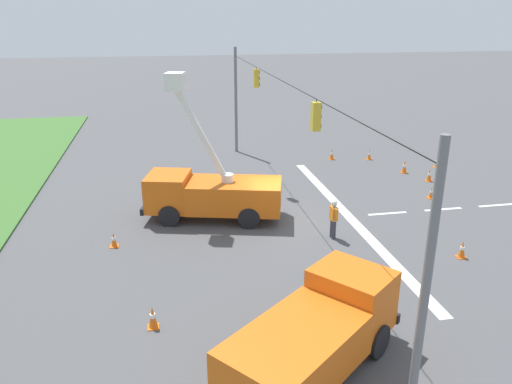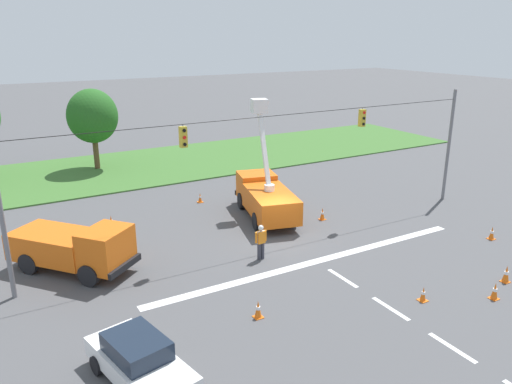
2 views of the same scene
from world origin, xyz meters
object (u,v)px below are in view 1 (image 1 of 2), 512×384
Objects in this scene: traffic_cone_lane_edge_a at (437,162)px; traffic_cone_far_right at (431,193)px; traffic_cone_foreground_left at (246,190)px; road_worker at (334,217)px; traffic_cone_far_left at (153,317)px; traffic_cone_near_bucket at (462,249)px; traffic_cone_foreground_right at (404,167)px; traffic_cone_centre_line at (332,154)px; traffic_cone_lane_edge_b at (369,155)px; utility_truck_bucket_lift at (211,191)px; traffic_cone_mid_right at (114,240)px; traffic_cone_mid_left at (429,175)px; utility_truck_support_near at (318,331)px.

traffic_cone_far_right is (-5.12, 3.24, -0.03)m from traffic_cone_lane_edge_a.
traffic_cone_foreground_left is 13.20m from traffic_cone_lane_edge_a.
road_worker is 2.37× the size of traffic_cone_far_left.
traffic_cone_near_bucket is at bearing 160.66° from traffic_cone_far_right.
traffic_cone_foreground_left is 1.06× the size of traffic_cone_lane_edge_a.
traffic_cone_centre_line is at bearing 42.36° from traffic_cone_foreground_right.
traffic_cone_lane_edge_b is 0.90× the size of traffic_cone_far_left.
traffic_cone_foreground_right is 5.06m from traffic_cone_centre_line.
traffic_cone_mid_right is (-2.35, 4.37, -1.06)m from utility_truck_bucket_lift.
traffic_cone_mid_right is at bearing 14.90° from traffic_cone_far_left.
traffic_cone_foreground_left is at bearing 93.05° from traffic_cone_mid_left.
traffic_cone_lane_edge_a is at bearing -32.35° from traffic_cone_far_right.
traffic_cone_mid_left is at bearing -21.64° from traffic_cone_near_bucket.
traffic_cone_foreground_left is 10.99m from traffic_cone_mid_left.
traffic_cone_far_right is (11.82, -10.02, -0.88)m from utility_truck_support_near.
traffic_cone_foreground_left is at bearing 131.47° from traffic_cone_centre_line.
traffic_cone_centre_line is (11.96, -4.05, -0.65)m from road_worker.
utility_truck_bucket_lift is 10.81× the size of traffic_cone_mid_right.
traffic_cone_near_bucket is at bearing 164.88° from traffic_cone_foreground_right.
traffic_cone_mid_left reaches higher than traffic_cone_far_right.
utility_truck_support_near is at bearing -121.65° from traffic_cone_far_left.
traffic_cone_foreground_left is 1.15× the size of traffic_cone_mid_right.
utility_truck_bucket_lift reaches higher than traffic_cone_far_left.
traffic_cone_near_bucket is at bearing -122.32° from utility_truck_bucket_lift.
traffic_cone_mid_left is (6.47, -8.15, -0.64)m from road_worker.
traffic_cone_foreground_right is at bearing -42.21° from road_worker.
traffic_cone_mid_right is at bearing 123.66° from traffic_cone_lane_edge_b.
traffic_cone_far_left is at bearing 101.73° from traffic_cone_near_bucket.
traffic_cone_mid_left is at bearing -161.98° from traffic_cone_lane_edge_b.
utility_truck_support_near is at bearing 141.87° from traffic_cone_mid_left.
traffic_cone_far_right is 0.89× the size of traffic_cone_centre_line.
traffic_cone_mid_left is (-1.75, -0.69, -0.03)m from traffic_cone_foreground_right.
utility_truck_support_near is 21.82m from traffic_cone_lane_edge_b.
road_worker reaches higher than traffic_cone_far_right.
traffic_cone_lane_edge_b is at bearing 16.03° from traffic_cone_foreground_right.
traffic_cone_near_bucket is 12.90m from traffic_cone_lane_edge_a.
traffic_cone_foreground_left is 1.00× the size of traffic_cone_mid_left.
road_worker is 9.37m from traffic_cone_far_left.
traffic_cone_lane_edge_a is at bearing -38.07° from utility_truck_support_near.
traffic_cone_foreground_right is at bearing -68.17° from utility_truck_bucket_lift.
traffic_cone_lane_edge_a is (11.65, -5.53, -0.02)m from traffic_cone_near_bucket.
traffic_cone_far_left is 20.87m from traffic_cone_centre_line.
traffic_cone_lane_edge_a is 1.09× the size of traffic_cone_far_right.
traffic_cone_foreground_right reaches higher than traffic_cone_near_bucket.
traffic_cone_foreground_right reaches higher than traffic_cone_foreground_left.
traffic_cone_mid_left is at bearing -53.44° from traffic_cone_far_left.
traffic_cone_foreground_left is 1.02× the size of traffic_cone_centre_line.
road_worker is (-3.24, -4.98, -0.36)m from utility_truck_bucket_lift.
traffic_cone_foreground_right reaches higher than traffic_cone_lane_edge_a.
traffic_cone_foreground_left reaches higher than traffic_cone_mid_right.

